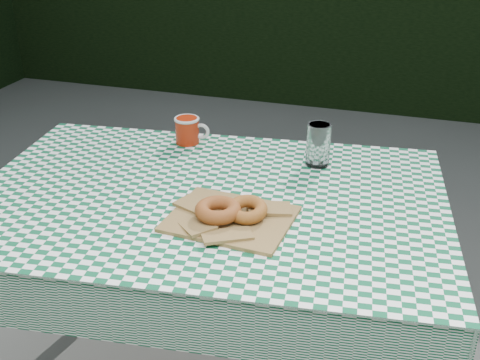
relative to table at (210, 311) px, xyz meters
name	(u,v)px	position (x,y,z in m)	size (l,w,h in m)	color
table	(210,311)	(0.00, 0.00, 0.00)	(1.21, 0.81, 0.75)	brown
tablecloth	(207,196)	(0.00, 0.00, 0.38)	(1.23, 0.83, 0.01)	#0C4F2F
paper_bag	(231,218)	(0.10, -0.11, 0.39)	(0.29, 0.23, 0.02)	#9C7C44
bagel_front	(218,210)	(0.07, -0.12, 0.41)	(0.11, 0.11, 0.03)	brown
bagel_back	(247,209)	(0.14, -0.09, 0.41)	(0.10, 0.10, 0.03)	#9F6221
coffee_mug	(187,130)	(-0.18, 0.31, 0.42)	(0.15, 0.15, 0.08)	#A6220A
drinking_glass	(318,145)	(0.24, 0.28, 0.44)	(0.07, 0.07, 0.12)	silver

